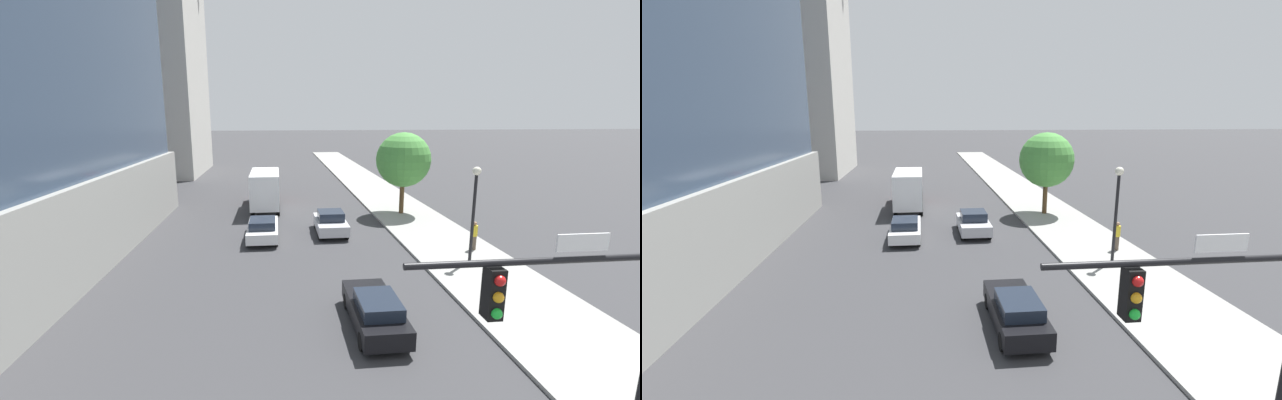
% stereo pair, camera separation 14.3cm
% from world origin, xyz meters
% --- Properties ---
extents(sidewalk, '(5.22, 120.00, 0.15)m').
position_xyz_m(sidewalk, '(8.84, 20.00, 0.07)').
color(sidewalk, gray).
rests_on(sidewalk, ground).
extents(construction_building, '(22.27, 16.24, 38.11)m').
position_xyz_m(construction_building, '(-18.75, 53.69, 16.02)').
color(construction_building, '#B2AFA8').
rests_on(construction_building, ground).
extents(traffic_light_pole, '(5.64, 0.48, 5.62)m').
position_xyz_m(traffic_light_pole, '(4.84, 4.90, 3.90)').
color(traffic_light_pole, black).
rests_on(traffic_light_pole, sidewalk).
extents(street_lamp, '(0.44, 0.44, 5.05)m').
position_xyz_m(street_lamp, '(8.85, 17.11, 3.52)').
color(street_lamp, black).
rests_on(street_lamp, sidewalk).
extents(street_tree, '(4.20, 4.20, 6.32)m').
position_xyz_m(street_tree, '(8.48, 27.81, 4.36)').
color(street_tree, brown).
rests_on(street_tree, sidewalk).
extents(car_black, '(1.72, 4.39, 1.40)m').
position_xyz_m(car_black, '(2.25, 11.31, 0.70)').
color(car_black, black).
rests_on(car_black, ground).
extents(car_silver, '(1.95, 4.03, 1.52)m').
position_xyz_m(car_silver, '(2.25, 23.46, 0.75)').
color(car_silver, '#B7B7BC').
rests_on(car_silver, ground).
extents(car_white, '(1.89, 4.52, 1.41)m').
position_xyz_m(car_white, '(-2.20, 22.65, 0.70)').
color(car_white, silver).
rests_on(car_white, ground).
extents(box_truck, '(2.26, 7.94, 3.28)m').
position_xyz_m(box_truck, '(-2.20, 31.05, 1.84)').
color(box_truck, '#B21E1E').
rests_on(box_truck, ground).
extents(pedestrian_yellow_shirt, '(0.34, 0.34, 1.66)m').
position_xyz_m(pedestrian_yellow_shirt, '(9.95, 18.88, 1.00)').
color(pedestrian_yellow_shirt, brown).
rests_on(pedestrian_yellow_shirt, sidewalk).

